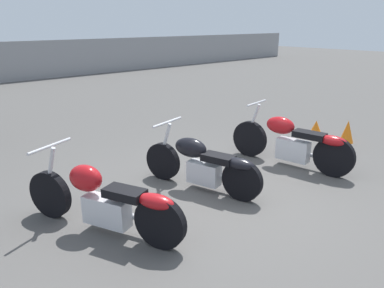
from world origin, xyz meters
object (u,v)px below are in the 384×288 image
at_px(motorcycle_slot_0, 104,200).
at_px(traffic_cone_near, 316,129).
at_px(motorcycle_slot_1, 203,164).
at_px(traffic_cone_far, 347,132).
at_px(motorcycle_slot_2, 292,142).

bearing_deg(motorcycle_slot_0, traffic_cone_near, -17.91).
distance_m(motorcycle_slot_1, traffic_cone_near, 3.66).
distance_m(motorcycle_slot_0, traffic_cone_far, 5.42).
distance_m(motorcycle_slot_2, traffic_cone_near, 1.99).
bearing_deg(traffic_cone_far, motorcycle_slot_1, 174.56).
height_order(motorcycle_slot_1, traffic_cone_far, motorcycle_slot_1).
relative_size(traffic_cone_near, traffic_cone_far, 0.77).
xyz_separation_m(motorcycle_slot_1, traffic_cone_far, (3.76, -0.36, -0.17)).
bearing_deg(traffic_cone_near, traffic_cone_far, -79.68).
relative_size(motorcycle_slot_2, traffic_cone_far, 4.76).
relative_size(motorcycle_slot_1, motorcycle_slot_2, 0.88).
relative_size(motorcycle_slot_2, traffic_cone_near, 6.14).
xyz_separation_m(motorcycle_slot_1, motorcycle_slot_2, (1.77, -0.33, 0.03)).
distance_m(motorcycle_slot_0, motorcycle_slot_2, 3.43).
height_order(motorcycle_slot_0, traffic_cone_near, motorcycle_slot_0).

